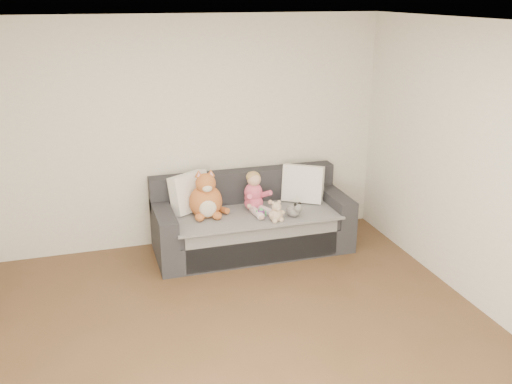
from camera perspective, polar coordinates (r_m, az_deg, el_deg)
room_shell at (r=4.56m, az=-1.76°, el=0.02°), size 5.00×5.00×5.00m
sofa at (r=6.54m, az=-0.49°, el=-3.11°), size 2.20×0.94×0.85m
cushion_left at (r=6.43m, az=-6.65°, el=-0.04°), size 0.51×0.42×0.45m
cushion_right_back at (r=6.81m, az=3.88°, el=0.85°), size 0.43×0.33×0.37m
cushion_right_front at (r=6.70m, az=4.72°, el=0.84°), size 0.51×0.44×0.45m
toddler at (r=6.39m, az=-0.10°, el=-0.26°), size 0.32×0.47×0.46m
plush_cat at (r=6.25m, az=-5.01°, el=-0.68°), size 0.44×0.38×0.56m
teddy_bear at (r=6.13m, az=2.05°, el=-2.11°), size 0.19×0.14×0.24m
plush_cow at (r=6.27m, az=3.81°, el=-1.81°), size 0.15×0.23×0.19m
sippy_cup at (r=6.22m, az=0.52°, el=-2.06°), size 0.11×0.09×0.12m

